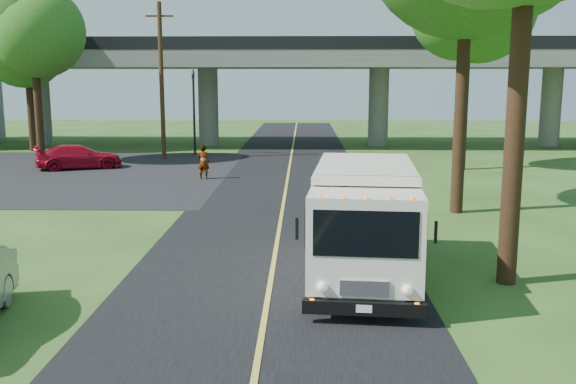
{
  "coord_description": "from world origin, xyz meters",
  "views": [
    {
      "loc": [
        0.77,
        -13.49,
        4.71
      ],
      "look_at": [
        0.33,
        3.98,
        1.6
      ],
      "focal_mm": 40.0,
      "sensor_mm": 36.0,
      "label": 1
    }
  ],
  "objects_px": {
    "red_sedan": "(79,157)",
    "tree_right_far": "(473,5)",
    "traffic_signal": "(194,103)",
    "tree_left_far": "(28,34)",
    "utility_pole": "(162,80)",
    "pedestrian": "(203,162)",
    "tree_left_lot": "(35,18)",
    "step_van": "(365,218)"
  },
  "relations": [
    {
      "from": "traffic_signal",
      "to": "tree_right_far",
      "type": "xyz_separation_m",
      "value": [
        15.21,
        -6.16,
        5.1
      ]
    },
    {
      "from": "utility_pole",
      "to": "tree_left_lot",
      "type": "relative_size",
      "value": 0.86
    },
    {
      "from": "tree_right_far",
      "to": "tree_left_far",
      "type": "relative_size",
      "value": 1.11
    },
    {
      "from": "traffic_signal",
      "to": "utility_pole",
      "type": "xyz_separation_m",
      "value": [
        -1.5,
        -2.0,
        1.4
      ]
    },
    {
      "from": "traffic_signal",
      "to": "tree_left_far",
      "type": "xyz_separation_m",
      "value": [
        -10.79,
        1.84,
        4.25
      ]
    },
    {
      "from": "tree_right_far",
      "to": "red_sedan",
      "type": "bearing_deg",
      "value": -179.65
    },
    {
      "from": "traffic_signal",
      "to": "red_sedan",
      "type": "xyz_separation_m",
      "value": [
        -5.07,
        -6.29,
        -2.57
      ]
    },
    {
      "from": "traffic_signal",
      "to": "pedestrian",
      "type": "xyz_separation_m",
      "value": [
        2.03,
        -9.64,
        -2.39
      ]
    },
    {
      "from": "tree_left_lot",
      "to": "step_van",
      "type": "bearing_deg",
      "value": -52.05
    },
    {
      "from": "utility_pole",
      "to": "tree_right_far",
      "type": "relative_size",
      "value": 0.82
    },
    {
      "from": "tree_right_far",
      "to": "step_van",
      "type": "bearing_deg",
      "value": -110.71
    },
    {
      "from": "traffic_signal",
      "to": "tree_left_lot",
      "type": "xyz_separation_m",
      "value": [
        -7.79,
        -4.16,
        4.7
      ]
    },
    {
      "from": "tree_left_lot",
      "to": "tree_left_far",
      "type": "relative_size",
      "value": 1.06
    },
    {
      "from": "tree_left_far",
      "to": "utility_pole",
      "type": "bearing_deg",
      "value": -22.43
    },
    {
      "from": "tree_right_far",
      "to": "utility_pole",
      "type": "bearing_deg",
      "value": 166.0
    },
    {
      "from": "utility_pole",
      "to": "tree_left_lot",
      "type": "bearing_deg",
      "value": -161.03
    },
    {
      "from": "utility_pole",
      "to": "red_sedan",
      "type": "xyz_separation_m",
      "value": [
        -3.57,
        -4.29,
        -3.96
      ]
    },
    {
      "from": "traffic_signal",
      "to": "tree_left_far",
      "type": "height_order",
      "value": "tree_left_far"
    },
    {
      "from": "tree_right_far",
      "to": "pedestrian",
      "type": "xyz_separation_m",
      "value": [
        -13.17,
        -3.48,
        -7.49
      ]
    },
    {
      "from": "traffic_signal",
      "to": "red_sedan",
      "type": "distance_m",
      "value": 8.47
    },
    {
      "from": "traffic_signal",
      "to": "tree_right_far",
      "type": "distance_m",
      "value": 17.18
    },
    {
      "from": "tree_right_far",
      "to": "pedestrian",
      "type": "relative_size",
      "value": 6.75
    },
    {
      "from": "tree_left_lot",
      "to": "red_sedan",
      "type": "height_order",
      "value": "tree_left_lot"
    },
    {
      "from": "tree_left_lot",
      "to": "tree_right_far",
      "type": "bearing_deg",
      "value": -4.97
    },
    {
      "from": "tree_left_lot",
      "to": "pedestrian",
      "type": "distance_m",
      "value": 13.3
    },
    {
      "from": "utility_pole",
      "to": "red_sedan",
      "type": "bearing_deg",
      "value": -129.76
    },
    {
      "from": "utility_pole",
      "to": "tree_right_far",
      "type": "bearing_deg",
      "value": -14.0
    },
    {
      "from": "red_sedan",
      "to": "tree_right_far",
      "type": "bearing_deg",
      "value": -111.29
    },
    {
      "from": "red_sedan",
      "to": "pedestrian",
      "type": "distance_m",
      "value": 7.85
    },
    {
      "from": "tree_right_far",
      "to": "step_van",
      "type": "xyz_separation_m",
      "value": [
        -7.0,
        -18.52,
        -6.86
      ]
    },
    {
      "from": "traffic_signal",
      "to": "tree_left_lot",
      "type": "distance_m",
      "value": 10.01
    },
    {
      "from": "tree_left_lot",
      "to": "step_van",
      "type": "relative_size",
      "value": 1.61
    },
    {
      "from": "utility_pole",
      "to": "red_sedan",
      "type": "relative_size",
      "value": 2.06
    },
    {
      "from": "step_van",
      "to": "red_sedan",
      "type": "bearing_deg",
      "value": 130.88
    },
    {
      "from": "pedestrian",
      "to": "tree_right_far",
      "type": "bearing_deg",
      "value": -156.64
    },
    {
      "from": "tree_left_lot",
      "to": "pedestrian",
      "type": "relative_size",
      "value": 6.44
    },
    {
      "from": "tree_right_far",
      "to": "red_sedan",
      "type": "xyz_separation_m",
      "value": [
        -20.27,
        -0.12,
        -7.67
      ]
    },
    {
      "from": "utility_pole",
      "to": "tree_left_far",
      "type": "height_order",
      "value": "tree_left_far"
    },
    {
      "from": "tree_left_lot",
      "to": "step_van",
      "type": "height_order",
      "value": "tree_left_lot"
    },
    {
      "from": "traffic_signal",
      "to": "utility_pole",
      "type": "distance_m",
      "value": 2.86
    },
    {
      "from": "tree_right_far",
      "to": "tree_left_far",
      "type": "height_order",
      "value": "tree_right_far"
    },
    {
      "from": "step_van",
      "to": "traffic_signal",
      "type": "bearing_deg",
      "value": 113.46
    }
  ]
}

